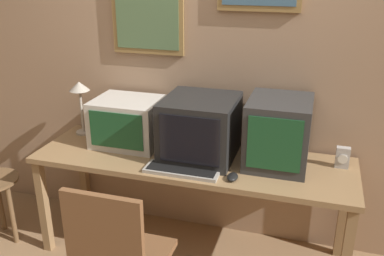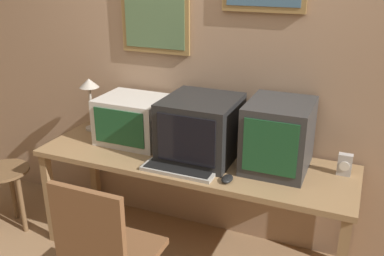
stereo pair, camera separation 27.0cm
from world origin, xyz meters
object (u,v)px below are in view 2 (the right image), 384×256
at_px(monitor_right, 278,136).
at_px(mouse_near_keyboard, 227,179).
at_px(keyboard_main, 178,170).
at_px(desk_clock, 345,165).
at_px(monitor_left, 133,120).
at_px(monitor_center, 201,128).
at_px(desk_lamp, 90,90).
at_px(side_stool, 5,183).

bearing_deg(monitor_right, mouse_near_keyboard, -126.33).
bearing_deg(keyboard_main, desk_clock, 20.65).
distance_m(monitor_left, mouse_near_keyboard, 0.88).
xyz_separation_m(monitor_center, desk_lamp, (-0.94, 0.13, 0.11)).
height_order(desk_clock, side_stool, desk_clock).
xyz_separation_m(monitor_left, keyboard_main, (0.49, -0.32, -0.15)).
bearing_deg(mouse_near_keyboard, monitor_center, 136.21).
distance_m(desk_clock, side_stool, 2.40).
height_order(keyboard_main, side_stool, keyboard_main).
distance_m(monitor_center, monitor_right, 0.49).
relative_size(monitor_right, desk_lamp, 1.13).
bearing_deg(side_stool, monitor_right, 10.55).
bearing_deg(keyboard_main, side_stool, -177.44).
relative_size(monitor_right, side_stool, 0.90).
bearing_deg(monitor_left, monitor_center, -5.91).
relative_size(mouse_near_keyboard, desk_clock, 0.77).
bearing_deg(monitor_right, monitor_left, 178.97).
xyz_separation_m(monitor_left, mouse_near_keyboard, (0.80, -0.32, -0.14)).
relative_size(monitor_right, mouse_near_keyboard, 4.31).
distance_m(keyboard_main, desk_lamp, 1.02).
bearing_deg(keyboard_main, mouse_near_keyboard, -0.23).
relative_size(monitor_center, desk_lamp, 1.22).
bearing_deg(side_stool, desk_lamp, 42.04).
xyz_separation_m(monitor_left, desk_clock, (1.42, 0.04, -0.09)).
height_order(mouse_near_keyboard, side_stool, mouse_near_keyboard).
bearing_deg(desk_clock, monitor_center, -174.17).
xyz_separation_m(keyboard_main, mouse_near_keyboard, (0.32, -0.00, 0.00)).
xyz_separation_m(monitor_right, side_stool, (-1.93, -0.36, -0.55)).
height_order(keyboard_main, desk_clock, desk_clock).
height_order(monitor_center, monitor_right, monitor_right).
xyz_separation_m(mouse_near_keyboard, desk_lamp, (-1.21, 0.39, 0.29)).
relative_size(desk_clock, side_stool, 0.27).
xyz_separation_m(monitor_center, mouse_near_keyboard, (0.27, -0.26, -0.18)).
relative_size(desk_clock, desk_lamp, 0.34).
xyz_separation_m(keyboard_main, side_stool, (-1.39, -0.06, -0.36)).
xyz_separation_m(mouse_near_keyboard, side_stool, (-1.71, -0.06, -0.36)).
distance_m(keyboard_main, side_stool, 1.44).
bearing_deg(monitor_left, keyboard_main, -32.87).
xyz_separation_m(desk_clock, side_stool, (-2.32, -0.41, -0.41)).
distance_m(monitor_center, side_stool, 1.57).
distance_m(mouse_near_keyboard, side_stool, 1.75).
bearing_deg(desk_lamp, desk_clock, -1.19).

